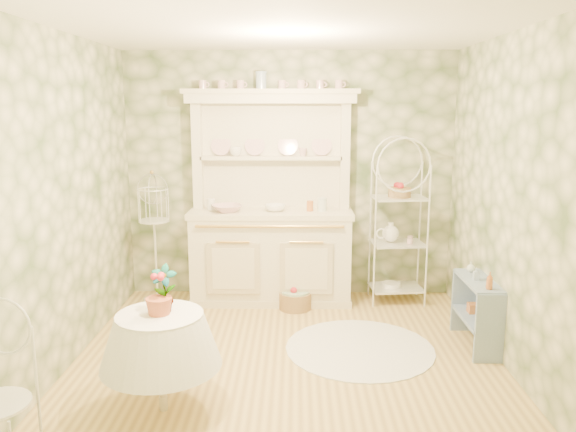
{
  "coord_description": "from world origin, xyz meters",
  "views": [
    {
      "loc": [
        0.07,
        -4.4,
        2.11
      ],
      "look_at": [
        0.0,
        0.5,
        1.15
      ],
      "focal_mm": 35.0,
      "sensor_mm": 36.0,
      "label": 1
    }
  ],
  "objects_px": {
    "side_shelf": "(477,315)",
    "birdcage_stand": "(155,233)",
    "round_table": "(162,366)",
    "floor_basket": "(295,300)",
    "kitchen_dresser": "(271,198)",
    "bakers_rack": "(399,219)"
  },
  "relations": [
    {
      "from": "kitchen_dresser",
      "to": "side_shelf",
      "type": "distance_m",
      "value": 2.38
    },
    {
      "from": "side_shelf",
      "to": "round_table",
      "type": "height_order",
      "value": "round_table"
    },
    {
      "from": "bakers_rack",
      "to": "floor_basket",
      "type": "bearing_deg",
      "value": -172.33
    },
    {
      "from": "round_table",
      "to": "side_shelf",
      "type": "bearing_deg",
      "value": 23.87
    },
    {
      "from": "floor_basket",
      "to": "birdcage_stand",
      "type": "bearing_deg",
      "value": 172.72
    },
    {
      "from": "birdcage_stand",
      "to": "floor_basket",
      "type": "relative_size",
      "value": 5.27
    },
    {
      "from": "kitchen_dresser",
      "to": "floor_basket",
      "type": "relative_size",
      "value": 7.79
    },
    {
      "from": "side_shelf",
      "to": "birdcage_stand",
      "type": "relative_size",
      "value": 0.43
    },
    {
      "from": "kitchen_dresser",
      "to": "bakers_rack",
      "type": "bearing_deg",
      "value": 0.13
    },
    {
      "from": "kitchen_dresser",
      "to": "round_table",
      "type": "bearing_deg",
      "value": -106.05
    },
    {
      "from": "kitchen_dresser",
      "to": "birdcage_stand",
      "type": "xyz_separation_m",
      "value": [
        -1.25,
        -0.07,
        -0.37
      ]
    },
    {
      "from": "kitchen_dresser",
      "to": "round_table",
      "type": "xyz_separation_m",
      "value": [
        -0.66,
        -2.3,
        -0.81
      ]
    },
    {
      "from": "kitchen_dresser",
      "to": "bakers_rack",
      "type": "height_order",
      "value": "kitchen_dresser"
    },
    {
      "from": "side_shelf",
      "to": "kitchen_dresser",
      "type": "bearing_deg",
      "value": 143.68
    },
    {
      "from": "side_shelf",
      "to": "birdcage_stand",
      "type": "xyz_separation_m",
      "value": [
        -3.13,
        1.1,
        0.49
      ]
    },
    {
      "from": "kitchen_dresser",
      "to": "side_shelf",
      "type": "xyz_separation_m",
      "value": [
        1.88,
        -1.18,
        -0.86
      ]
    },
    {
      "from": "round_table",
      "to": "floor_basket",
      "type": "relative_size",
      "value": 2.28
    },
    {
      "from": "side_shelf",
      "to": "floor_basket",
      "type": "bearing_deg",
      "value": 146.28
    },
    {
      "from": "kitchen_dresser",
      "to": "round_table",
      "type": "distance_m",
      "value": 2.53
    },
    {
      "from": "kitchen_dresser",
      "to": "floor_basket",
      "type": "xyz_separation_m",
      "value": [
        0.27,
        -0.27,
        -1.05
      ]
    },
    {
      "from": "birdcage_stand",
      "to": "bakers_rack",
      "type": "bearing_deg",
      "value": 1.64
    },
    {
      "from": "side_shelf",
      "to": "round_table",
      "type": "xyz_separation_m",
      "value": [
        -2.54,
        -1.12,
        0.05
      ]
    }
  ]
}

